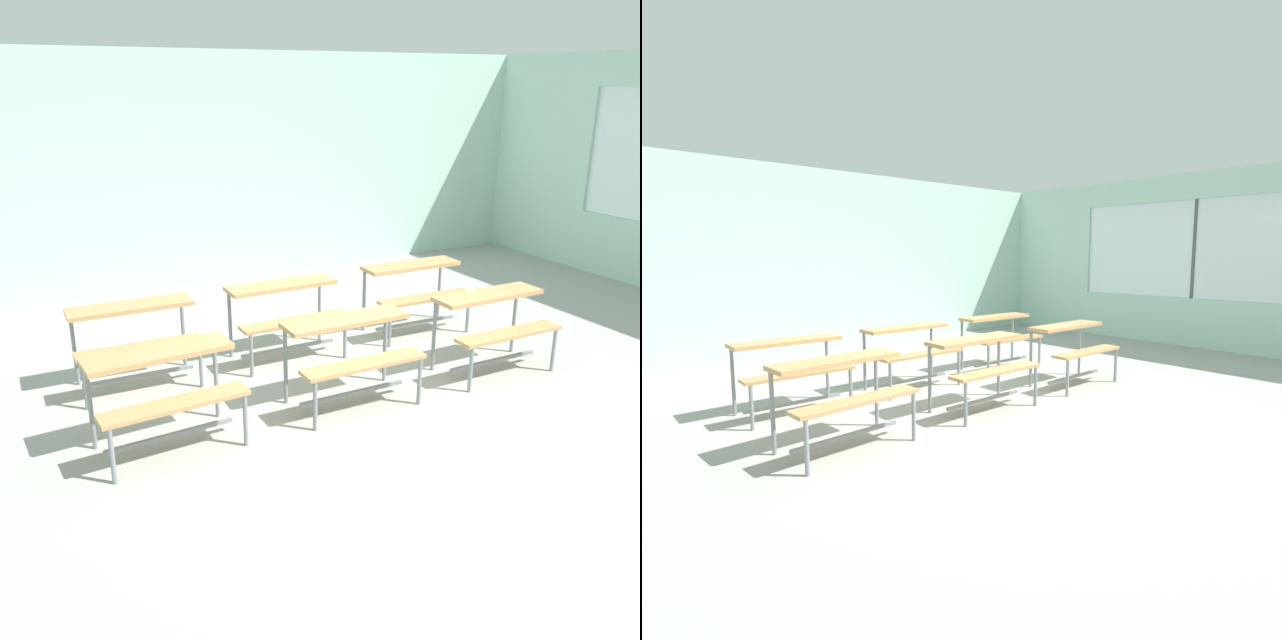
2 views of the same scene
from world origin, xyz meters
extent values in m
cube|color=#9E9E99|center=(0.00, 0.00, -0.03)|extent=(10.00, 9.00, 0.05)
cube|color=silver|center=(0.00, 4.50, 1.50)|extent=(10.00, 0.12, 3.00)
cube|color=silver|center=(5.00, 3.55, 1.70)|extent=(0.12, 1.90, 1.70)
cube|color=tan|center=(-1.85, 0.47, 0.72)|extent=(1.12, 0.38, 0.04)
cube|color=tan|center=(-1.84, 0.15, 0.44)|extent=(1.11, 0.28, 0.03)
cylinder|color=gray|center=(-2.36, 0.58, 0.36)|extent=(0.04, 0.04, 0.72)
cylinder|color=gray|center=(-1.36, 0.64, 0.36)|extent=(0.04, 0.04, 0.72)
cylinder|color=gray|center=(-2.33, 0.03, 0.22)|extent=(0.04, 0.04, 0.44)
cylinder|color=gray|center=(-1.33, 0.09, 0.22)|extent=(0.04, 0.04, 0.44)
cube|color=gray|center=(-1.85, 0.33, 0.10)|extent=(1.00, 0.08, 0.03)
cube|color=tan|center=(-0.25, 0.45, 0.72)|extent=(1.10, 0.33, 0.04)
cube|color=tan|center=(-0.26, 0.13, 0.44)|extent=(1.10, 0.23, 0.03)
cylinder|color=gray|center=(-0.75, 0.60, 0.36)|extent=(0.04, 0.04, 0.72)
cylinder|color=gray|center=(0.25, 0.59, 0.36)|extent=(0.04, 0.04, 0.72)
cylinder|color=gray|center=(-0.76, 0.05, 0.22)|extent=(0.04, 0.04, 0.44)
cylinder|color=gray|center=(0.24, 0.04, 0.22)|extent=(0.04, 0.04, 0.44)
cube|color=gray|center=(-0.26, 0.31, 0.10)|extent=(1.00, 0.04, 0.03)
cube|color=tan|center=(1.28, 0.43, 0.72)|extent=(1.10, 0.33, 0.04)
cube|color=tan|center=(1.28, 0.11, 0.44)|extent=(1.10, 0.23, 0.03)
cylinder|color=gray|center=(0.79, 0.57, 0.36)|extent=(0.04, 0.04, 0.72)
cylinder|color=gray|center=(1.79, 0.56, 0.36)|extent=(0.04, 0.04, 0.72)
cylinder|color=gray|center=(0.78, 0.02, 0.22)|extent=(0.04, 0.04, 0.44)
cylinder|color=gray|center=(1.78, 0.01, 0.22)|extent=(0.04, 0.04, 0.44)
cube|color=gray|center=(1.28, 0.29, 0.10)|extent=(1.00, 0.04, 0.03)
cube|color=tan|center=(-1.78, 1.67, 0.72)|extent=(1.11, 0.35, 0.04)
cube|color=tan|center=(-1.79, 1.35, 0.44)|extent=(1.11, 0.25, 0.03)
cylinder|color=gray|center=(-2.27, 1.83, 0.36)|extent=(0.04, 0.04, 0.72)
cylinder|color=gray|center=(-1.27, 1.80, 0.36)|extent=(0.04, 0.04, 0.72)
cylinder|color=gray|center=(-2.29, 1.28, 0.22)|extent=(0.04, 0.04, 0.44)
cylinder|color=gray|center=(-1.29, 1.25, 0.22)|extent=(0.04, 0.04, 0.44)
cube|color=gray|center=(-1.78, 1.53, 0.10)|extent=(1.00, 0.06, 0.03)
cube|color=tan|center=(-0.30, 1.64, 0.72)|extent=(1.10, 0.33, 0.04)
cube|color=tan|center=(-0.30, 1.32, 0.44)|extent=(1.10, 0.23, 0.03)
cylinder|color=gray|center=(-0.80, 1.79, 0.36)|extent=(0.04, 0.04, 0.72)
cylinder|color=gray|center=(0.20, 1.78, 0.36)|extent=(0.04, 0.04, 0.72)
cylinder|color=gray|center=(-0.80, 1.24, 0.22)|extent=(0.04, 0.04, 0.44)
cylinder|color=gray|center=(0.20, 1.23, 0.22)|extent=(0.04, 0.04, 0.44)
cube|color=gray|center=(-0.30, 1.50, 0.10)|extent=(1.00, 0.04, 0.03)
cube|color=tan|center=(1.27, 1.66, 0.72)|extent=(1.11, 0.36, 0.04)
cube|color=tan|center=(1.26, 1.34, 0.44)|extent=(1.11, 0.26, 0.03)
cylinder|color=gray|center=(0.78, 1.82, 0.36)|extent=(0.04, 0.04, 0.72)
cylinder|color=gray|center=(1.78, 1.78, 0.36)|extent=(0.04, 0.04, 0.72)
cylinder|color=gray|center=(0.75, 1.27, 0.22)|extent=(0.04, 0.04, 0.44)
cylinder|color=gray|center=(1.75, 1.23, 0.22)|extent=(0.04, 0.04, 0.44)
cube|color=gray|center=(1.26, 1.52, 0.10)|extent=(1.00, 0.07, 0.03)
camera|label=1|loc=(-2.98, -4.19, 2.64)|focal=38.00mm
camera|label=2|loc=(-3.80, -3.30, 1.60)|focal=28.00mm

